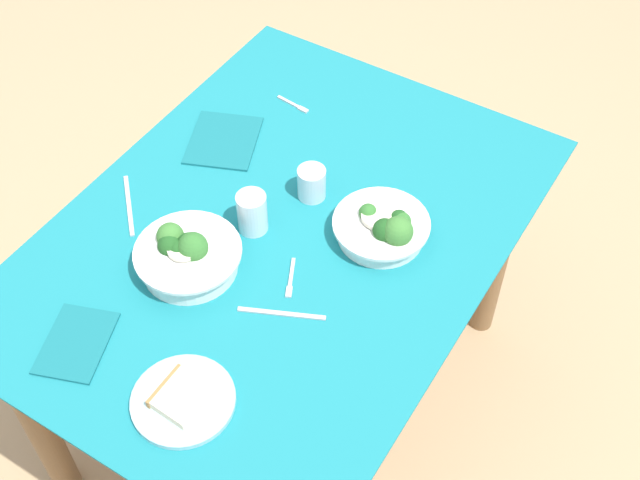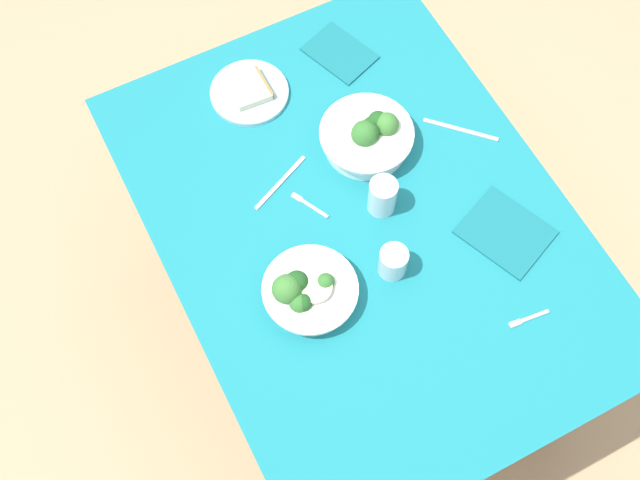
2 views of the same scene
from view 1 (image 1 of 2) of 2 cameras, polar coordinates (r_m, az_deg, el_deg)
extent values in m
plane|color=tan|center=(2.47, -2.12, -10.45)|extent=(6.00, 6.00, 0.00)
cube|color=#197A84|center=(1.89, -2.72, 0.48)|extent=(1.26, 0.92, 0.01)
cube|color=brown|center=(1.90, -2.70, 0.17)|extent=(1.22, 0.90, 0.02)
cylinder|color=brown|center=(2.60, -2.60, 5.67)|extent=(0.07, 0.07, 0.68)
cylinder|color=brown|center=(2.15, -18.57, -11.33)|extent=(0.07, 0.07, 0.68)
cylinder|color=brown|center=(2.39, 11.87, -0.67)|extent=(0.07, 0.07, 0.68)
cylinder|color=white|center=(1.87, 4.11, 0.67)|extent=(0.19, 0.19, 0.04)
cylinder|color=white|center=(1.85, 4.15, 1.14)|extent=(0.22, 0.22, 0.01)
sphere|color=#33702D|center=(1.85, 5.48, 1.23)|extent=(0.04, 0.04, 0.04)
sphere|color=#3D7A33|center=(1.81, 5.27, 0.58)|extent=(0.07, 0.07, 0.07)
sphere|color=#1E511E|center=(1.85, 5.34, 1.43)|extent=(0.04, 0.04, 0.04)
sphere|color=#1E511E|center=(1.82, 4.38, 0.65)|extent=(0.05, 0.05, 0.05)
sphere|color=#33702D|center=(1.86, 3.25, 1.86)|extent=(0.04, 0.04, 0.04)
cylinder|color=beige|center=(1.85, 4.01, 1.62)|extent=(0.08, 0.08, 0.01)
cylinder|color=white|center=(1.82, -8.80, -1.36)|extent=(0.21, 0.21, 0.05)
cylinder|color=white|center=(1.80, -8.90, -0.77)|extent=(0.23, 0.23, 0.01)
sphere|color=#1E511E|center=(1.81, -10.08, -0.36)|extent=(0.05, 0.05, 0.05)
sphere|color=#1E511E|center=(1.80, -9.50, -0.64)|extent=(0.05, 0.05, 0.05)
sphere|color=#33702D|center=(1.79, -8.55, -0.48)|extent=(0.07, 0.07, 0.07)
sphere|color=#1E511E|center=(1.80, -8.83, -0.28)|extent=(0.05, 0.05, 0.05)
sphere|color=#3D7A33|center=(1.82, -10.04, 0.25)|extent=(0.06, 0.06, 0.06)
cylinder|color=beige|center=(1.79, -9.21, -0.58)|extent=(0.07, 0.07, 0.01)
cylinder|color=#99C6D1|center=(1.65, -9.20, -10.63)|extent=(0.20, 0.20, 0.01)
cube|color=beige|center=(1.64, -9.26, -10.35)|extent=(0.10, 0.10, 0.02)
cube|color=#9E703D|center=(1.65, -10.45, -9.64)|extent=(0.10, 0.01, 0.02)
cylinder|color=silver|center=(1.86, -4.59, 1.86)|extent=(0.07, 0.07, 0.10)
cylinder|color=silver|center=(1.93, -0.53, 3.83)|extent=(0.07, 0.07, 0.08)
cube|color=#B7B7BC|center=(2.20, -2.14, 9.28)|extent=(0.02, 0.07, 0.00)
cube|color=#B7B7BC|center=(2.18, -1.15, 8.77)|extent=(0.02, 0.03, 0.00)
cube|color=#B7B7BC|center=(1.81, -1.92, -2.19)|extent=(0.07, 0.04, 0.00)
cube|color=#B7B7BC|center=(1.78, -2.10, -3.51)|extent=(0.03, 0.02, 0.00)
cube|color=#B7B7BC|center=(1.99, -12.73, 2.29)|extent=(0.14, 0.14, 0.00)
cube|color=#B7B7BC|center=(1.75, -2.60, -4.97)|extent=(0.08, 0.17, 0.00)
cube|color=#156870|center=(2.11, -6.51, 6.68)|extent=(0.24, 0.22, 0.01)
cube|color=#156870|center=(1.77, -16.09, -6.68)|extent=(0.20, 0.17, 0.01)
camera|label=2|loc=(1.79, 41.58, 52.90)|focal=46.48mm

